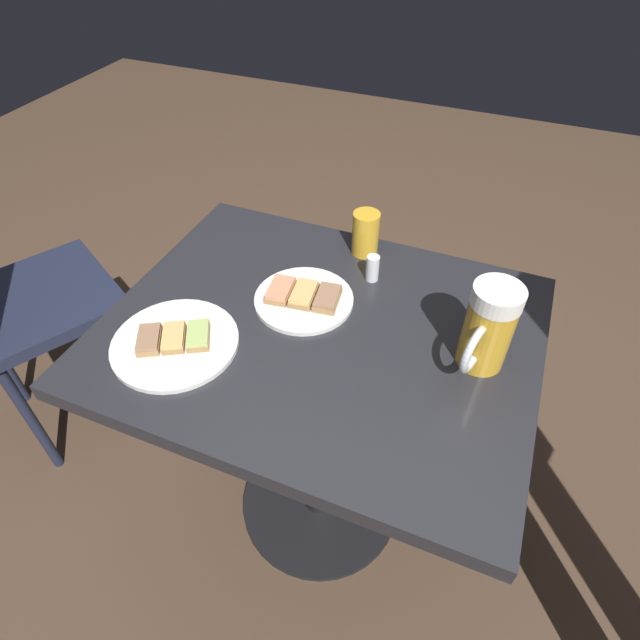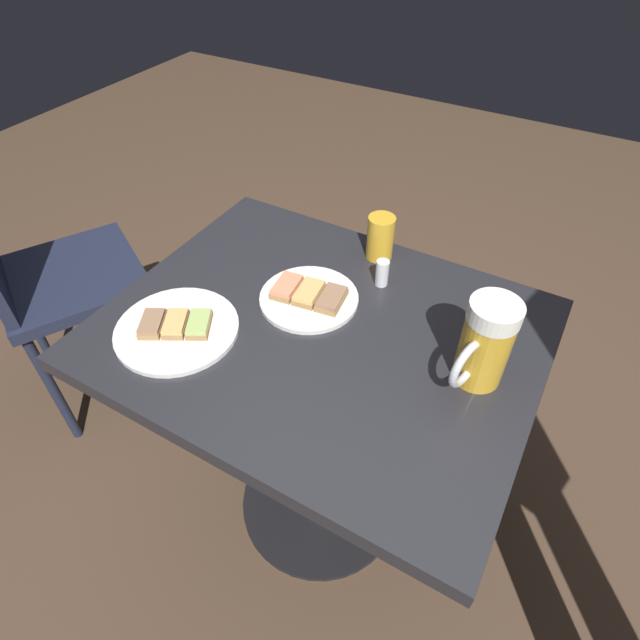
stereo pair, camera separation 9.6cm
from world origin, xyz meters
The scene contains 8 objects.
ground_plane centered at (0.00, 0.00, 0.00)m, with size 6.00×6.00×0.00m, color #4C3828.
cafe_table centered at (0.00, 0.00, 0.55)m, with size 0.66×0.83×0.70m.
plate_near centered at (-0.06, -0.06, 0.71)m, with size 0.20×0.20×0.03m.
plate_far centered at (0.15, -0.23, 0.71)m, with size 0.24×0.24×0.03m.
beer_mug centered at (-0.03, 0.30, 0.79)m, with size 0.14×0.09×0.17m.
beer_glass_small centered at (-0.27, 0.00, 0.75)m, with size 0.06×0.06×0.10m, color gold.
salt_shaker centered at (-0.18, 0.05, 0.73)m, with size 0.03×0.03×0.06m, color silver.
cafe_chair centered at (0.03, -0.88, 0.54)m, with size 0.52×0.52×0.95m.
Camera 2 is at (0.63, 0.36, 1.41)m, focal length 29.24 mm.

